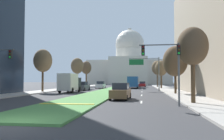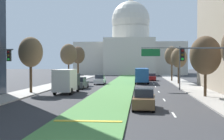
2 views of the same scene
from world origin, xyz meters
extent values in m
plane|color=#333335|center=(0.00, 51.62, 0.00)|extent=(260.00, 260.00, 0.00)
cube|color=#4C8442|center=(0.00, 46.46, 0.07)|extent=(5.11, 92.91, 0.14)
cube|color=gold|center=(0.00, 8.31, 0.16)|extent=(4.60, 0.50, 0.04)
cube|color=silver|center=(6.11, 12.31, 0.00)|extent=(0.16, 2.40, 0.01)
cube|color=silver|center=(6.11, 22.05, 0.00)|extent=(0.16, 2.40, 0.01)
cube|color=silver|center=(6.11, 31.50, 0.00)|extent=(0.16, 2.40, 0.01)
cube|color=silver|center=(6.11, 40.81, 0.00)|extent=(0.16, 2.40, 0.01)
cube|color=silver|center=(6.11, 46.93, 0.00)|extent=(0.16, 2.40, 0.01)
cube|color=silver|center=(6.11, 52.55, 0.00)|extent=(0.16, 2.40, 0.01)
cube|color=silver|center=(6.11, 77.07, 0.00)|extent=(0.16, 2.40, 0.01)
cube|color=silver|center=(6.11, 79.33, 0.00)|extent=(0.16, 2.40, 0.01)
cube|color=#9E9991|center=(-11.67, 41.29, 0.07)|extent=(4.00, 92.91, 0.15)
cube|color=#9E9991|center=(11.67, 41.29, 0.07)|extent=(4.00, 92.91, 0.15)
cube|color=beige|center=(0.00, 103.24, 5.60)|extent=(38.48, 24.16, 11.21)
cube|color=beige|center=(0.00, 89.16, 6.17)|extent=(16.93, 4.00, 12.33)
cylinder|color=beige|center=(0.00, 103.24, 14.34)|extent=(13.79, 13.79, 6.26)
sphere|color=beige|center=(0.00, 103.24, 19.95)|extent=(14.21, 14.21, 14.21)
cylinder|color=beige|center=(0.00, 103.24, 26.35)|extent=(1.80, 1.80, 3.00)
cube|color=black|center=(-6.29, 10.23, 4.60)|extent=(0.28, 0.24, 0.84)
sphere|color=#510F0F|center=(-6.29, 10.09, 4.88)|extent=(0.18, 0.18, 0.18)
sphere|color=#4C380F|center=(-6.29, 10.09, 4.60)|extent=(0.18, 0.18, 0.18)
sphere|color=#1ED838|center=(-6.29, 10.09, 4.32)|extent=(0.18, 0.18, 0.18)
cylinder|color=#515456|center=(9.17, 9.08, 2.60)|extent=(0.16, 0.16, 5.20)
cube|color=black|center=(9.17, 9.08, 4.60)|extent=(0.28, 0.24, 0.84)
sphere|color=#510F0F|center=(9.17, 8.94, 4.88)|extent=(0.18, 0.18, 0.18)
sphere|color=#4C380F|center=(9.17, 8.94, 4.60)|extent=(0.18, 0.18, 0.18)
sphere|color=#1ED838|center=(9.17, 8.94, 4.32)|extent=(0.18, 0.18, 0.18)
cylinder|color=#515456|center=(7.57, 9.08, 5.05)|extent=(3.20, 0.10, 0.10)
cube|color=black|center=(6.29, 9.08, 4.60)|extent=(0.28, 0.24, 0.84)
sphere|color=#510F0F|center=(6.29, 8.94, 4.88)|extent=(0.18, 0.18, 0.18)
sphere|color=#4C380F|center=(6.29, 8.94, 4.60)|extent=(0.18, 0.18, 0.18)
sphere|color=#1ED838|center=(6.29, 8.94, 4.32)|extent=(0.18, 0.18, 0.18)
cylinder|color=#515456|center=(9.37, 34.49, 3.25)|extent=(0.20, 0.20, 6.50)
cylinder|color=#515456|center=(6.50, 34.49, 6.30)|extent=(5.74, 0.12, 0.12)
cube|color=#146033|center=(5.06, 34.44, 5.60)|extent=(2.80, 0.08, 1.10)
cylinder|color=#4C3823|center=(10.63, 10.79, 2.15)|extent=(0.37, 0.37, 4.29)
ellipsoid|color=brown|center=(10.63, 10.79, 5.14)|extent=(2.71, 2.71, 3.39)
cylinder|color=#4C3823|center=(-10.91, 27.52, 2.25)|extent=(0.35, 0.35, 4.49)
ellipsoid|color=brown|center=(-10.91, 27.52, 5.49)|extent=(3.19, 3.19, 3.99)
cylinder|color=#4C3823|center=(11.06, 24.72, 1.90)|extent=(0.33, 0.33, 3.80)
ellipsoid|color=brown|center=(11.06, 24.72, 4.93)|extent=(3.63, 3.63, 4.54)
cylinder|color=#4C3823|center=(-10.18, 46.09, 2.35)|extent=(0.29, 0.29, 4.70)
ellipsoid|color=brown|center=(-10.18, 46.09, 5.71)|extent=(3.22, 3.22, 4.03)
cylinder|color=#4C3823|center=(10.78, 46.91, 2.03)|extent=(0.42, 0.42, 4.07)
ellipsoid|color=brown|center=(10.78, 46.91, 5.01)|extent=(3.01, 3.01, 3.76)
cylinder|color=#4C3823|center=(-10.59, 57.10, 2.43)|extent=(0.41, 0.41, 4.86)
ellipsoid|color=brown|center=(-10.59, 57.10, 5.84)|extent=(3.11, 3.11, 3.89)
cylinder|color=#4C3823|center=(10.43, 56.27, 2.32)|extent=(0.32, 0.32, 4.63)
ellipsoid|color=brown|center=(10.43, 56.27, 5.65)|extent=(3.23, 3.23, 4.04)
cube|color=brown|center=(3.83, 15.07, 0.66)|extent=(2.05, 4.56, 0.88)
cube|color=#282D38|center=(3.84, 15.25, 1.46)|extent=(1.72, 2.22, 0.72)
cylinder|color=black|center=(4.59, 13.25, 0.32)|extent=(0.25, 0.65, 0.64)
cylinder|color=black|center=(2.91, 13.33, 0.32)|extent=(0.25, 0.65, 0.64)
cylinder|color=black|center=(4.76, 16.82, 0.32)|extent=(0.25, 0.65, 0.64)
cylinder|color=black|center=(3.08, 16.90, 0.32)|extent=(0.25, 0.65, 0.64)
cube|color=#4C5156|center=(-5.94, 35.78, 0.66)|extent=(1.99, 4.58, 0.87)
cube|color=#282D38|center=(-5.94, 35.60, 1.45)|extent=(1.68, 2.22, 0.71)
cylinder|color=black|center=(-6.70, 37.62, 0.32)|extent=(0.24, 0.65, 0.64)
cylinder|color=black|center=(-5.04, 37.56, 0.32)|extent=(0.24, 0.65, 0.64)
cylinder|color=black|center=(-6.83, 34.00, 0.32)|extent=(0.24, 0.65, 0.64)
cylinder|color=black|center=(-5.17, 33.94, 0.32)|extent=(0.24, 0.65, 0.64)
cube|color=silver|center=(-4.07, 45.79, 0.66)|extent=(1.91, 4.74, 0.87)
cube|color=#282D38|center=(-4.07, 45.60, 1.45)|extent=(1.64, 2.29, 0.72)
cylinder|color=black|center=(-4.94, 47.67, 0.32)|extent=(0.23, 0.64, 0.64)
cylinder|color=black|center=(-3.28, 47.71, 0.32)|extent=(0.23, 0.64, 0.64)
cylinder|color=black|center=(-4.86, 43.87, 0.32)|extent=(0.23, 0.64, 0.64)
cylinder|color=black|center=(-3.21, 43.91, 0.32)|extent=(0.23, 0.64, 0.64)
cube|color=maroon|center=(6.22, 58.61, 0.61)|extent=(2.03, 4.62, 0.79)
cube|color=#282D38|center=(6.23, 58.79, 1.33)|extent=(1.70, 2.26, 0.65)
cylinder|color=black|center=(6.95, 56.75, 0.32)|extent=(0.25, 0.65, 0.64)
cylinder|color=black|center=(5.31, 56.84, 0.32)|extent=(0.25, 0.65, 0.64)
cylinder|color=black|center=(7.13, 60.38, 0.32)|extent=(0.25, 0.65, 0.64)
cylinder|color=black|center=(5.49, 60.47, 0.32)|extent=(0.25, 0.65, 0.64)
cube|color=navy|center=(3.46, 69.08, 0.66)|extent=(2.01, 4.25, 0.88)
cube|color=#282D38|center=(3.47, 69.24, 1.45)|extent=(1.67, 2.08, 0.72)
cylinder|color=black|center=(4.17, 67.41, 0.32)|extent=(0.26, 0.65, 0.64)
cylinder|color=black|center=(2.56, 67.50, 0.32)|extent=(0.26, 0.65, 0.64)
cylinder|color=black|center=(4.36, 70.66, 0.32)|extent=(0.26, 0.65, 0.64)
cylinder|color=black|center=(2.74, 70.75, 0.32)|extent=(0.26, 0.65, 0.64)
cube|color=black|center=(-6.23, 30.36, 1.45)|extent=(2.30, 2.00, 2.20)
cube|color=silver|center=(-6.23, 27.16, 1.80)|extent=(2.30, 4.40, 2.80)
cylinder|color=black|center=(-7.28, 30.36, 0.45)|extent=(0.30, 0.90, 0.90)
cylinder|color=black|center=(-5.18, 30.36, 0.45)|extent=(0.30, 0.90, 0.90)
cylinder|color=black|center=(-7.28, 26.06, 0.45)|extent=(0.30, 0.90, 0.90)
cylinder|color=black|center=(-5.18, 26.06, 0.45)|extent=(0.30, 0.90, 0.90)
cube|color=#1E4C8C|center=(3.83, 49.99, 1.70)|extent=(2.50, 11.00, 2.50)
cube|color=#232833|center=(3.83, 49.99, 2.05)|extent=(2.52, 10.12, 0.90)
cylinder|color=black|center=(4.98, 45.69, 0.50)|extent=(0.32, 1.00, 1.00)
cylinder|color=black|center=(2.68, 45.69, 0.50)|extent=(0.32, 1.00, 1.00)
cylinder|color=black|center=(4.98, 53.89, 0.50)|extent=(0.32, 1.00, 1.00)
cylinder|color=black|center=(2.68, 53.89, 0.50)|extent=(0.32, 1.00, 1.00)
camera|label=1|loc=(6.22, -10.06, 2.15)|focal=36.65mm
camera|label=2|loc=(3.45, -11.94, 4.06)|focal=49.35mm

